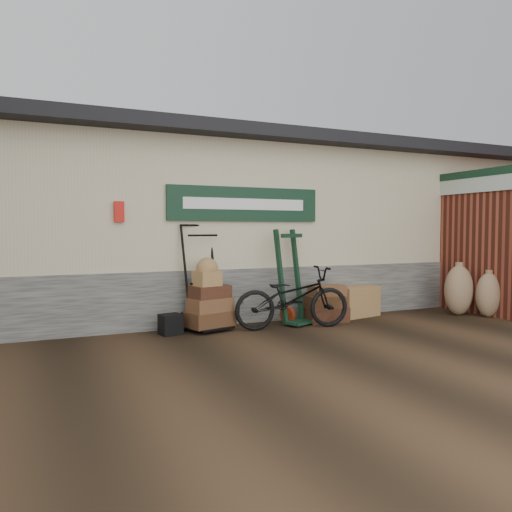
{
  "coord_description": "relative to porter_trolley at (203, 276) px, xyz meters",
  "views": [
    {
      "loc": [
        -3.46,
        -6.5,
        1.53
      ],
      "look_at": [
        -0.14,
        0.9,
        1.11
      ],
      "focal_mm": 35.0,
      "sensor_mm": 36.0,
      "label": 1
    }
  ],
  "objects": [
    {
      "name": "bicycle",
      "position": [
        1.28,
        -0.52,
        -0.29
      ],
      "size": [
        0.92,
        1.92,
        1.07
      ],
      "primitive_type": "imported",
      "rotation": [
        0.0,
        0.0,
        1.42
      ],
      "color": "black",
      "rests_on": "ground"
    },
    {
      "name": "suitcase_stack",
      "position": [
        2.07,
        -0.22,
        -0.52
      ],
      "size": [
        0.73,
        0.48,
        0.62
      ],
      "primitive_type": null,
      "rotation": [
        0.0,
        0.0,
        -0.06
      ],
      "color": "#3B1912",
      "rests_on": "ground"
    },
    {
      "name": "station_building",
      "position": [
        1.07,
        1.94,
        0.79
      ],
      "size": [
        14.4,
        4.1,
        3.2
      ],
      "color": "#4C4C47",
      "rests_on": "ground"
    },
    {
      "name": "burlap_sack_right",
      "position": [
        4.92,
        -1.02,
        -0.44
      ],
      "size": [
        0.56,
        0.5,
        0.78
      ],
      "primitive_type": "ellipsoid",
      "rotation": [
        0.0,
        0.0,
        0.2
      ],
      "color": "olive",
      "rests_on": "ground"
    },
    {
      "name": "burlap_sack_left",
      "position": [
        4.6,
        -0.65,
        -0.38
      ],
      "size": [
        0.65,
        0.59,
        0.9
      ],
      "primitive_type": "ellipsoid",
      "rotation": [
        0.0,
        0.0,
        0.23
      ],
      "color": "olive",
      "rests_on": "ground"
    },
    {
      "name": "brick_outbuilding",
      "position": [
        5.77,
        0.39,
        0.47
      ],
      "size": [
        1.71,
        4.51,
        2.62
      ],
      "color": "maroon",
      "rests_on": "ground"
    },
    {
      "name": "porter_trolley",
      "position": [
        0.0,
        0.0,
        0.0
      ],
      "size": [
        0.96,
        0.81,
        1.66
      ],
      "primitive_type": null,
      "rotation": [
        0.0,
        0.0,
        0.25
      ],
      "color": "black",
      "rests_on": "ground"
    },
    {
      "name": "green_barrow",
      "position": [
        1.44,
        -0.18,
        -0.06
      ],
      "size": [
        0.7,
        0.65,
        1.54
      ],
      "primitive_type": null,
      "rotation": [
        0.0,
        0.0,
        0.41
      ],
      "color": "black",
      "rests_on": "ground"
    },
    {
      "name": "ground",
      "position": [
        1.07,
        -0.8,
        -0.83
      ],
      "size": [
        80.0,
        80.0,
        0.0
      ],
      "primitive_type": "plane",
      "color": "black",
      "rests_on": "ground"
    },
    {
      "name": "wicker_hamper",
      "position": [
        2.83,
        0.05,
        -0.56
      ],
      "size": [
        0.92,
        0.71,
        0.53
      ],
      "primitive_type": "cube",
      "rotation": [
        0.0,
        0.0,
        0.23
      ],
      "color": "olive",
      "rests_on": "ground"
    },
    {
      "name": "black_trunk",
      "position": [
        -0.56,
        -0.18,
        -0.68
      ],
      "size": [
        0.34,
        0.31,
        0.3
      ],
      "primitive_type": "cube",
      "rotation": [
        0.0,
        0.0,
        0.18
      ],
      "color": "black",
      "rests_on": "ground"
    }
  ]
}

